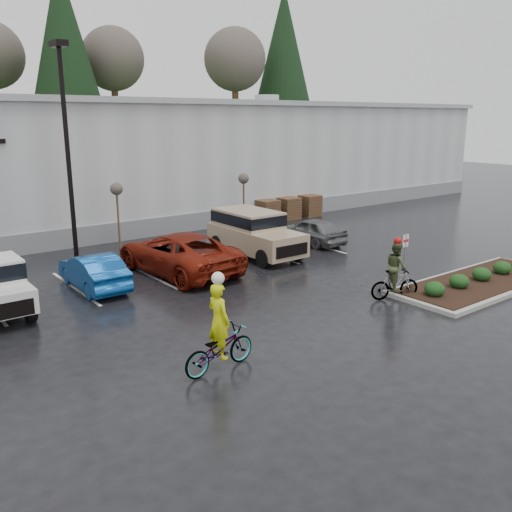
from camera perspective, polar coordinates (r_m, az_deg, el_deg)
ground at (r=17.64m, az=8.01°, el=-6.37°), size 120.00×120.00×0.00m
warehouse at (r=35.60m, az=-18.13°, el=9.58°), size 60.50×15.50×7.20m
lamppost at (r=24.76m, az=-19.39°, el=12.40°), size 0.50×1.00×9.22m
sapling_mid at (r=26.81m, az=-14.46°, el=6.49°), size 0.60×0.60×3.20m
sapling_east at (r=30.50m, az=-1.32°, el=7.85°), size 0.60×0.60×3.20m
pallet_stack_a at (r=33.08m, az=1.19°, el=4.77°), size 1.20×1.20×1.35m
pallet_stack_b at (r=34.15m, az=3.43°, el=5.05°), size 1.20×1.20×1.35m
pallet_stack_c at (r=35.34m, az=5.65°, el=5.33°), size 1.20×1.20×1.35m
curb_island at (r=22.43m, az=22.59°, el=-2.61°), size 8.00×3.00×0.15m
mulch_bed at (r=22.40m, az=22.61°, el=-2.38°), size 7.60×2.60×0.04m
shrub_a at (r=19.87m, az=18.29°, el=-3.32°), size 0.70×0.70×0.52m
shrub_b at (r=21.09m, az=20.61°, el=-2.51°), size 0.70×0.70×0.52m
shrub_c at (r=22.34m, az=22.67°, el=-1.79°), size 0.70×0.70×0.52m
shrub_d at (r=23.62m, az=24.51°, el=-1.14°), size 0.70×0.70×0.52m
fire_lane_sign at (r=20.12m, az=15.39°, el=0.05°), size 0.30×0.05×2.20m
car_blue at (r=21.00m, az=-16.74°, el=-1.54°), size 1.45×4.05×1.33m
car_red at (r=22.33m, az=-8.20°, el=0.35°), size 3.32×6.31×1.69m
suv_tan at (r=24.76m, az=-0.02°, el=2.33°), size 2.20×5.10×2.06m
car_grey at (r=27.45m, az=5.94°, el=2.67°), size 1.60×3.90×1.33m
cyclist_hivis at (r=13.74m, az=-3.91°, el=-8.88°), size 2.19×0.94×2.58m
cyclist_olive at (r=19.49m, az=14.46°, el=-2.12°), size 1.78×1.15×2.24m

